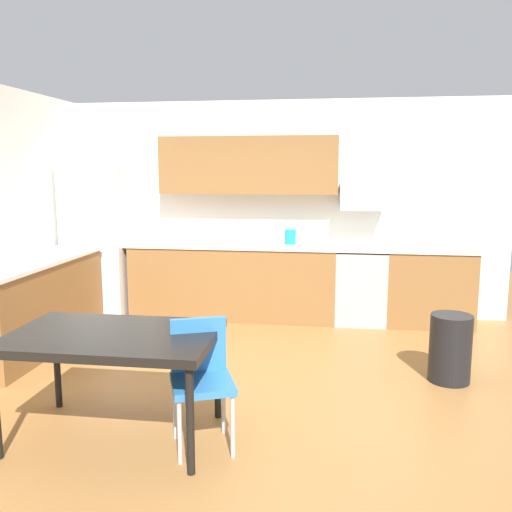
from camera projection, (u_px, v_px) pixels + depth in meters
name	position (u px, v px, depth m)	size (l,w,h in m)	color
ground_plane	(239.00, 392.00, 4.52)	(12.00, 12.00, 0.00)	#9E6B38
wall_back	(274.00, 209.00, 6.90)	(5.80, 0.10, 2.70)	white
cabinet_run_back	(233.00, 282.00, 6.77)	(2.55, 0.60, 0.90)	brown
cabinet_run_back_right	(428.00, 288.00, 6.43)	(1.00, 0.60, 0.90)	brown
cabinet_run_left	(33.00, 307.00, 5.56)	(0.60, 2.00, 0.90)	brown
countertop_back	(271.00, 246.00, 6.62)	(4.80, 0.64, 0.04)	silver
countertop_left	(30.00, 262.00, 5.48)	(0.64, 2.00, 0.04)	silver
upper_cabinets_back	(248.00, 165.00, 6.64)	(2.20, 0.34, 0.70)	brown
refrigerator	(100.00, 242.00, 6.85)	(0.76, 0.70, 1.86)	white
oven_range	(360.00, 285.00, 6.54)	(0.60, 0.60, 0.91)	#999BA0
microwave	(363.00, 197.00, 6.47)	(0.54, 0.36, 0.32)	#9EA0A5
sink_basin	(236.00, 248.00, 6.69)	(0.48, 0.40, 0.14)	#A5A8AD
sink_faucet	(239.00, 234.00, 6.84)	(0.02, 0.02, 0.24)	#B2B5BA
dining_table	(113.00, 341.00, 3.67)	(1.40, 0.90, 0.75)	black
chair_near_table	(201.00, 372.00, 3.61)	(0.52, 0.52, 0.85)	#2D72B7
trash_bin	(450.00, 348.00, 4.72)	(0.36, 0.36, 0.60)	black
kettle	(290.00, 238.00, 6.62)	(0.14, 0.14, 0.20)	#198CBF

